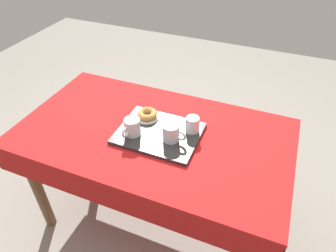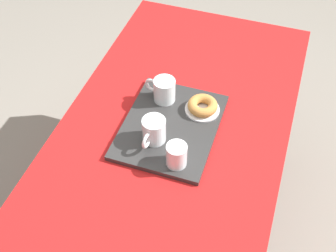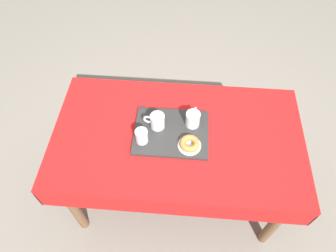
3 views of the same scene
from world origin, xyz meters
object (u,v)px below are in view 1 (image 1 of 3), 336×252
sugar_donut_left (147,114)px  dining_table (154,146)px  serving_tray (159,133)px  tea_mug_left (132,127)px  donut_plate_left (147,117)px  tea_mug_right (171,133)px  water_glass_near (192,125)px

sugar_donut_left → dining_table: bearing=131.0°
serving_tray → sugar_donut_left: bearing=-39.7°
tea_mug_left → sugar_donut_left: size_ratio=1.12×
serving_tray → donut_plate_left: size_ratio=3.27×
dining_table → tea_mug_left: (0.08, 0.08, 0.17)m
dining_table → sugar_donut_left: sugar_donut_left is taller
dining_table → donut_plate_left: size_ratio=11.17×
serving_tray → tea_mug_right: size_ratio=3.40×
tea_mug_left → donut_plate_left: (-0.01, -0.15, -0.04)m
serving_tray → sugar_donut_left: 0.14m
sugar_donut_left → tea_mug_left: bearing=85.8°
tea_mug_right → water_glass_near: tea_mug_right is taller
dining_table → tea_mug_right: (-0.12, 0.04, 0.17)m
water_glass_near → donut_plate_left: water_glass_near is taller
tea_mug_right → donut_plate_left: tea_mug_right is taller
serving_tray → tea_mug_right: tea_mug_right is taller
sugar_donut_left → donut_plate_left: bearing=0.0°
tea_mug_left → donut_plate_left: bearing=-94.2°
tea_mug_left → tea_mug_right: (-0.20, -0.03, 0.00)m
serving_tray → tea_mug_right: 0.10m
dining_table → tea_mug_left: tea_mug_left is taller
sugar_donut_left → tea_mug_right: bearing=147.4°
serving_tray → tea_mug_left: bearing=28.8°
tea_mug_left → sugar_donut_left: bearing=-94.2°
serving_tray → water_glass_near: (-0.16, -0.07, 0.05)m
water_glass_near → donut_plate_left: size_ratio=0.66×
dining_table → tea_mug_right: bearing=160.6°
dining_table → water_glass_near: size_ratio=17.02×
dining_table → water_glass_near: water_glass_near is taller
donut_plate_left → sugar_donut_left: 0.02m
tea_mug_right → donut_plate_left: bearing=-32.6°
tea_mug_right → sugar_donut_left: size_ratio=1.12×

